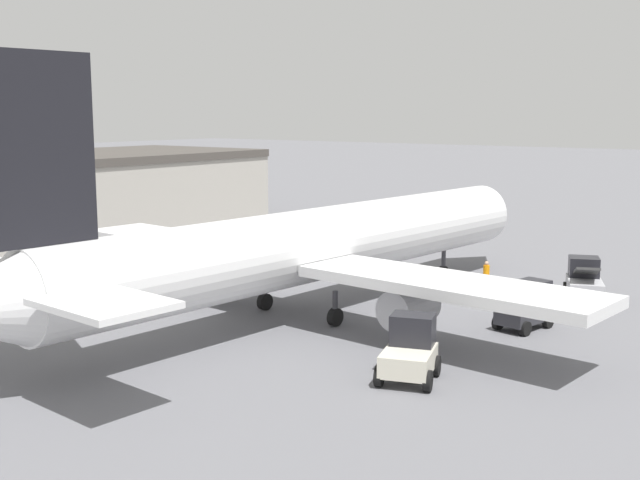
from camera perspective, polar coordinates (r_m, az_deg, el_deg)
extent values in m
plane|color=slate|center=(42.77, 0.00, -5.11)|extent=(400.00, 400.00, 0.00)
cylinder|color=silver|center=(42.02, 0.00, -0.25)|extent=(33.73, 6.57, 3.78)
cone|color=silver|center=(56.94, 12.20, 2.01)|extent=(3.33, 3.95, 3.71)
cube|color=silver|center=(47.37, -9.56, -0.13)|extent=(5.27, 14.47, 0.50)
cube|color=silver|center=(35.55, 9.18, -3.19)|extent=(5.27, 14.47, 0.50)
cylinder|color=#ADADB2|center=(45.99, -7.84, -2.04)|extent=(2.75, 2.06, 1.85)
cylinder|color=#ADADB2|center=(36.99, 6.33, -4.75)|extent=(2.75, 2.06, 1.85)
cube|color=black|center=(31.25, -19.80, 6.07)|extent=(5.03, 0.78, 7.17)
cube|color=silver|center=(28.41, -15.13, -4.36)|extent=(3.77, 4.81, 0.24)
cylinder|color=#38383D|center=(52.07, 8.77, -1.64)|extent=(0.28, 0.28, 1.77)
cylinder|color=black|center=(52.17, 8.76, -2.22)|extent=(0.73, 0.41, 0.70)
cylinder|color=#38383D|center=(39.77, 1.09, -4.89)|extent=(0.28, 0.28, 1.77)
cylinder|color=black|center=(39.87, 1.08, -5.50)|extent=(0.93, 0.42, 0.90)
cylinder|color=#38383D|center=(43.01, -3.95, -3.83)|extent=(0.28, 0.28, 1.77)
cylinder|color=black|center=(43.11, -3.94, -4.40)|extent=(0.93, 0.42, 0.90)
cylinder|color=#1E2338|center=(49.01, 11.72, -2.97)|extent=(0.27, 0.27, 0.81)
cylinder|color=orange|center=(48.87, 11.75, -2.13)|extent=(0.37, 0.37, 0.64)
sphere|color=tan|center=(48.78, 11.76, -1.63)|extent=(0.24, 0.24, 0.24)
cube|color=beige|center=(32.03, 6.31, -8.50)|extent=(3.22, 2.68, 0.86)
cube|color=black|center=(32.46, 6.61, -6.34)|extent=(1.70, 2.00, 1.23)
cylinder|color=black|center=(32.91, 8.27, -8.84)|extent=(0.88, 0.53, 0.84)
cylinder|color=black|center=(33.24, 5.01, -8.59)|extent=(0.88, 0.53, 0.84)
cylinder|color=black|center=(31.10, 7.67, -9.91)|extent=(0.88, 0.53, 0.84)
cylinder|color=black|center=(31.46, 4.23, -9.62)|extent=(0.88, 0.53, 0.84)
cube|color=#B2B2B7|center=(47.81, 18.30, -3.14)|extent=(3.89, 3.05, 0.78)
cube|color=black|center=(48.57, 18.25, -1.81)|extent=(2.04, 2.11, 1.12)
cube|color=#333333|center=(47.02, 18.43, -2.12)|extent=(2.47, 2.03, 0.81)
cylinder|color=black|center=(49.16, 19.21, -3.32)|extent=(0.75, 0.53, 0.70)
cylinder|color=black|center=(48.99, 17.08, -3.26)|extent=(0.75, 0.53, 0.70)
cylinder|color=black|center=(46.83, 19.52, -3.95)|extent=(0.75, 0.53, 0.70)
cylinder|color=black|center=(46.64, 17.29, -3.88)|extent=(0.75, 0.53, 0.70)
cube|color=#2D2D33|center=(40.51, 14.27, -5.10)|extent=(3.13, 2.00, 0.80)
cube|color=black|center=(40.96, 14.93, -3.57)|extent=(1.50, 1.57, 1.15)
cylinder|color=black|center=(41.08, 15.91, -5.55)|extent=(0.75, 0.40, 0.71)
cylinder|color=black|center=(41.83, 14.11, -5.21)|extent=(0.75, 0.40, 0.71)
cylinder|color=black|center=(39.38, 14.39, -6.12)|extent=(0.75, 0.40, 0.71)
cylinder|color=black|center=(40.17, 12.55, -5.75)|extent=(0.75, 0.40, 0.71)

